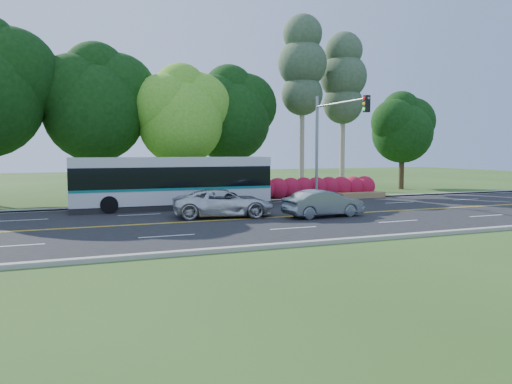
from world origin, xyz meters
name	(u,v)px	position (x,y,z in m)	size (l,w,h in m)	color
ground	(272,218)	(0.00, 0.00, 0.00)	(120.00, 120.00, 0.00)	#2F4D19
road	(272,218)	(0.00, 0.00, 0.01)	(60.00, 14.00, 0.02)	black
curb_north	(227,202)	(0.00, 7.15, 0.07)	(60.00, 0.30, 0.15)	#A6A096
curb_south	(349,240)	(0.00, -7.15, 0.07)	(60.00, 0.30, 0.15)	#A6A096
grass_verge	(218,200)	(0.00, 9.00, 0.05)	(60.00, 4.00, 0.10)	#2F4D19
lane_markings	(270,217)	(-0.09, 0.00, 0.02)	(57.60, 13.82, 0.00)	gold
tree_row	(131,101)	(-5.15, 12.13, 6.73)	(44.70, 9.10, 13.84)	#322216
bougainvillea_hedge	(319,188)	(7.18, 8.15, 0.72)	(9.50, 2.25, 1.50)	#A50D3B
traffic_signal	(331,130)	(6.49, 5.40, 4.67)	(0.42, 6.10, 7.00)	gray
transit_bus	(172,183)	(-3.82, 5.64, 1.48)	(11.30, 2.61, 2.95)	silver
sedan	(323,203)	(2.50, -0.78, 0.70)	(1.44, 4.12, 1.36)	slate
suv	(223,203)	(-2.18, 1.12, 0.72)	(2.33, 5.06, 1.41)	silver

